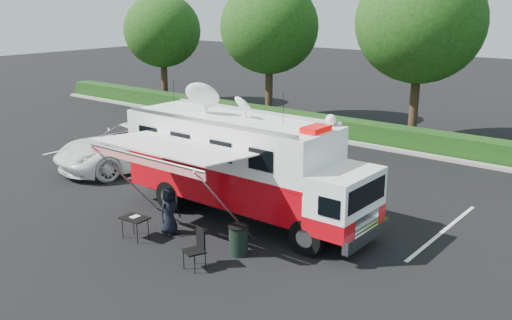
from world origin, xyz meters
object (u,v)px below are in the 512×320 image
(trash_bin, at_px, (238,240))
(command_truck, at_px, (244,165))
(white_suv, at_px, (135,166))
(folding_table, at_px, (135,219))

(trash_bin, bearing_deg, command_truck, 126.06)
(white_suv, height_order, folding_table, white_suv)
(white_suv, distance_m, folding_table, 8.00)
(command_truck, bearing_deg, white_suv, 167.46)
(white_suv, bearing_deg, folding_table, -27.88)
(trash_bin, bearing_deg, folding_table, -160.39)
(folding_table, bearing_deg, white_suv, 140.48)
(white_suv, xyz_separation_m, trash_bin, (9.28, -3.96, 0.44))
(command_truck, bearing_deg, trash_bin, -53.94)
(command_truck, distance_m, folding_table, 3.87)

